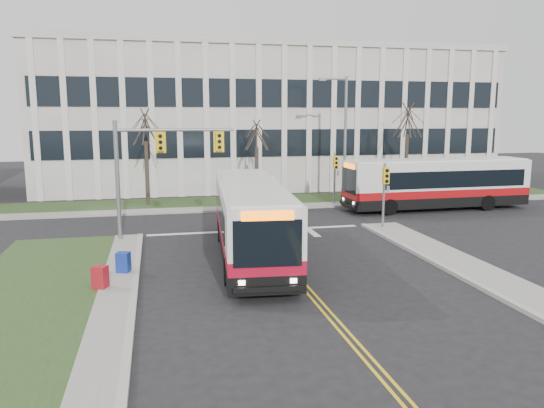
% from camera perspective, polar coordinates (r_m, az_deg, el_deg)
% --- Properties ---
extents(ground, '(120.00, 120.00, 0.00)m').
position_cam_1_polar(ground, '(22.27, 2.10, -7.30)').
color(ground, black).
rests_on(ground, ground).
extents(sidewalk_west, '(1.20, 26.00, 0.14)m').
position_cam_1_polar(sidewalk_west, '(16.96, -17.46, -13.01)').
color(sidewalk_west, '#9E9B93').
rests_on(sidewalk_west, ground).
extents(sidewalk_east, '(2.00, 26.00, 0.14)m').
position_cam_1_polar(sidewalk_east, '(21.22, 26.05, -8.96)').
color(sidewalk_east, '#9E9B93').
rests_on(sidewalk_east, ground).
extents(sidewalk_cross, '(44.00, 1.60, 0.14)m').
position_cam_1_polar(sidewalk_cross, '(37.84, 3.69, -0.19)').
color(sidewalk_cross, '#9E9B93').
rests_on(sidewalk_cross, ground).
extents(building_lawn, '(44.00, 5.00, 0.12)m').
position_cam_1_polar(building_lawn, '(40.50, 2.59, 0.45)').
color(building_lawn, '#29471E').
rests_on(building_lawn, ground).
extents(office_building, '(40.00, 16.00, 12.00)m').
position_cam_1_polar(office_building, '(51.68, -0.83, 9.04)').
color(office_building, silver).
rests_on(office_building, ground).
extents(mast_arm_signal, '(6.11, 0.38, 6.20)m').
position_cam_1_polar(mast_arm_signal, '(27.88, -12.92, 4.79)').
color(mast_arm_signal, slate).
rests_on(mast_arm_signal, ground).
extents(signal_pole_near, '(0.34, 0.39, 3.80)m').
position_cam_1_polar(signal_pole_near, '(30.52, 12.04, 1.90)').
color(signal_pole_near, slate).
rests_on(signal_pole_near, ground).
extents(signal_pole_far, '(0.34, 0.39, 3.80)m').
position_cam_1_polar(signal_pole_far, '(38.36, 6.81, 3.57)').
color(signal_pole_far, slate).
rests_on(signal_pole_far, ground).
extents(streetlight, '(2.15, 0.25, 9.20)m').
position_cam_1_polar(streetlight, '(39.21, 7.66, 7.62)').
color(streetlight, slate).
rests_on(streetlight, ground).
extents(directory_sign, '(1.50, 0.12, 2.00)m').
position_cam_1_polar(directory_sign, '(39.29, -0.73, 1.82)').
color(directory_sign, slate).
rests_on(directory_sign, ground).
extents(tree_left, '(1.80, 1.80, 7.70)m').
position_cam_1_polar(tree_left, '(38.65, -13.46, 7.89)').
color(tree_left, '#42352B').
rests_on(tree_left, ground).
extents(tree_mid, '(1.80, 1.80, 6.82)m').
position_cam_1_polar(tree_mid, '(39.55, -1.67, 7.27)').
color(tree_mid, '#42352B').
rests_on(tree_mid, ground).
extents(tree_right, '(1.80, 1.80, 8.25)m').
position_cam_1_polar(tree_right, '(43.21, 14.39, 8.53)').
color(tree_right, '#42352B').
rests_on(tree_right, ground).
extents(bus_main, '(3.78, 12.80, 3.36)m').
position_cam_1_polar(bus_main, '(24.20, -2.32, -1.83)').
color(bus_main, silver).
rests_on(bus_main, ground).
extents(bus_cross, '(12.86, 3.04, 3.42)m').
position_cam_1_polar(bus_cross, '(38.20, 17.23, 1.98)').
color(bus_cross, silver).
rests_on(bus_cross, ground).
extents(newspaper_box_blue, '(0.61, 0.58, 0.95)m').
position_cam_1_polar(newspaper_box_blue, '(22.52, -15.69, -6.21)').
color(newspaper_box_blue, navy).
rests_on(newspaper_box_blue, ground).
extents(newspaper_box_red, '(0.64, 0.61, 0.95)m').
position_cam_1_polar(newspaper_box_red, '(20.76, -17.99, -7.66)').
color(newspaper_box_red, maroon).
rests_on(newspaper_box_red, ground).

